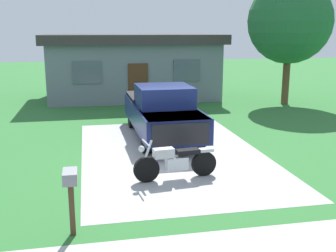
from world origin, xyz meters
TOP-DOWN VIEW (x-y plane):
  - ground_plane at (0.00, 0.00)m, footprint 80.00×80.00m
  - driveway_pad at (0.00, 0.00)m, footprint 5.50×8.78m
  - motorcycle at (-0.38, -2.18)m, footprint 2.21×0.70m
  - pickup_truck at (0.05, 2.09)m, footprint 2.09×5.66m
  - mailbox at (-2.88, -4.70)m, footprint 0.26×0.48m
  - shade_tree at (7.52, 7.47)m, footprint 4.17×4.17m
  - neighbor_house at (0.06, 11.20)m, footprint 9.60×5.60m

SIDE VIEW (x-z plane):
  - ground_plane at x=0.00m, z-range 0.00..0.00m
  - driveway_pad at x=0.00m, z-range 0.00..0.01m
  - motorcycle at x=-0.38m, z-range -0.07..1.02m
  - pickup_truck at x=0.05m, z-range 0.00..1.90m
  - mailbox at x=-2.88m, z-range 0.35..1.61m
  - neighbor_house at x=0.06m, z-range 0.04..3.54m
  - shade_tree at x=7.52m, z-range 1.02..7.25m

